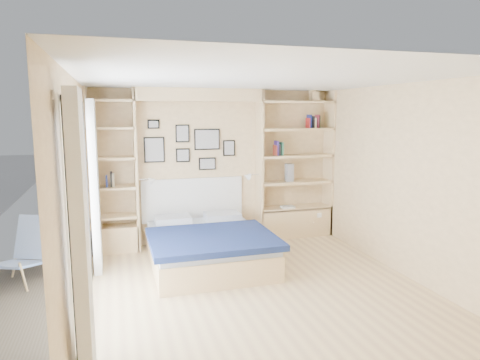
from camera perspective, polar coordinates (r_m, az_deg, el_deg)
name	(u,v)px	position (r m, az deg, el deg)	size (l,w,h in m)	color
ground	(260,291)	(5.32, 2.68, -14.61)	(4.50, 4.50, 0.00)	#DCBE84
room_shell	(202,185)	(6.33, -5.09, -0.61)	(4.50, 4.50, 4.50)	beige
bed	(207,245)	(6.15, -4.41, -8.63)	(1.66, 2.13, 1.07)	#D8B382
photo_gallery	(189,146)	(6.94, -6.85, 4.58)	(1.48, 0.02, 0.82)	black
reading_lamps	(201,178)	(6.81, -5.19, 0.26)	(1.92, 0.12, 0.15)	silver
shelf_decor	(281,139)	(7.20, 5.49, 5.51)	(3.52, 0.23, 2.03)	#9E3729
deck_chair	(25,251)	(6.12, -26.75, -8.49)	(0.77, 0.94, 0.82)	tan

